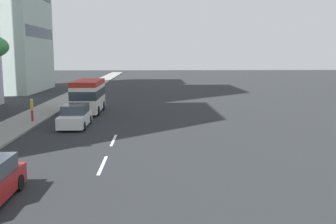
% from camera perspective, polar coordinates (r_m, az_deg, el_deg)
% --- Properties ---
extents(ground_plane, '(198.00, 198.00, 0.00)m').
position_cam_1_polar(ground_plane, '(35.98, -6.29, -0.06)').
color(ground_plane, '#26282B').
extents(sidewalk_right, '(162.00, 3.14, 0.15)m').
position_cam_1_polar(sidewalk_right, '(37.32, -18.35, -0.02)').
color(sidewalk_right, gray).
rests_on(sidewalk_right, ground_plane).
extents(lane_stripe_mid, '(3.20, 0.16, 0.01)m').
position_cam_1_polar(lane_stripe_mid, '(19.11, -9.72, -7.80)').
color(lane_stripe_mid, silver).
rests_on(lane_stripe_mid, ground_plane).
extents(lane_stripe_far, '(3.20, 0.16, 0.01)m').
position_cam_1_polar(lane_stripe_far, '(24.41, -8.11, -4.18)').
color(lane_stripe_far, silver).
rests_on(lane_stripe_far, ground_plane).
extents(car_lead, '(4.45, 1.91, 1.68)m').
position_cam_1_polar(car_lead, '(29.28, -13.65, -0.65)').
color(car_lead, white).
rests_on(car_lead, ground_plane).
extents(minibus_fourth, '(6.40, 2.44, 3.01)m').
position_cam_1_polar(minibus_fourth, '(36.23, -11.78, 2.51)').
color(minibus_fourth, silver).
rests_on(minibus_fourth, ground_plane).
extents(pedestrian_near_lamp, '(0.37, 0.31, 1.78)m').
position_cam_1_polar(pedestrian_near_lamp, '(31.90, -19.62, 0.46)').
color(pedestrian_near_lamp, red).
rests_on(pedestrian_near_lamp, sidewalk_right).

